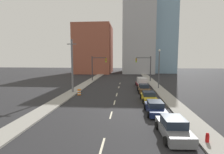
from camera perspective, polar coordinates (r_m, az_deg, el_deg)
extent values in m
cube|color=gray|center=(52.48, -5.48, -0.28)|extent=(2.16, 94.07, 0.16)
cube|color=gray|center=(51.99, 11.69, -0.44)|extent=(2.16, 94.07, 0.16)
cube|color=beige|center=(12.97, -3.21, -21.55)|extent=(0.16, 2.40, 0.01)
cube|color=beige|center=(19.01, -0.33, -12.28)|extent=(0.16, 2.40, 0.01)
cube|color=beige|center=(23.99, 0.82, -8.33)|extent=(0.16, 2.40, 0.01)
cube|color=beige|center=(28.95, 1.55, -5.78)|extent=(0.16, 2.40, 0.01)
cube|color=beige|center=(36.21, 2.25, -3.34)|extent=(0.16, 2.40, 0.01)
cube|color=beige|center=(41.70, 2.61, -2.06)|extent=(0.16, 2.40, 0.01)
cube|color=#9E513D|center=(71.71, -5.89, 8.92)|extent=(14.00, 16.00, 18.77)
cube|color=#A8A8AD|center=(74.98, 8.34, 12.80)|extent=(12.00, 20.00, 29.28)
cube|color=#7A9EB7|center=(79.99, 14.39, 13.18)|extent=(13.00, 20.00, 31.84)
cylinder|color=#38383D|center=(45.82, -6.48, 2.71)|extent=(0.24, 0.24, 6.46)
cylinder|color=#38383D|center=(45.41, -4.26, 6.28)|extent=(3.64, 0.16, 0.16)
cube|color=#B79319|center=(45.16, -1.96, 5.49)|extent=(0.34, 0.32, 1.10)
cylinder|color=#4C0C0C|center=(44.99, -1.99, 5.92)|extent=(0.22, 0.04, 0.22)
cylinder|color=#593F0C|center=(44.99, -1.99, 5.49)|extent=(0.22, 0.04, 0.22)
cylinder|color=#26E53F|center=(45.00, -1.99, 5.06)|extent=(0.22, 0.04, 0.22)
cylinder|color=#38383D|center=(45.31, 12.47, 2.57)|extent=(0.24, 0.24, 6.46)
cylinder|color=#38383D|center=(45.02, 10.24, 6.20)|extent=(3.64, 0.16, 0.16)
cube|color=#B79319|center=(44.89, 7.90, 5.43)|extent=(0.34, 0.32, 1.10)
cylinder|color=#4C0C0C|center=(44.72, 7.92, 5.87)|extent=(0.22, 0.04, 0.22)
cylinder|color=#593F0C|center=(44.72, 7.91, 5.43)|extent=(0.22, 0.04, 0.22)
cylinder|color=#26E53F|center=(44.73, 7.91, 4.99)|extent=(0.22, 0.04, 0.22)
cylinder|color=slate|center=(30.68, -12.88, 3.38)|extent=(0.32, 0.32, 9.17)
cube|color=slate|center=(30.73, -13.05, 10.45)|extent=(1.60, 0.14, 0.14)
cylinder|color=orange|center=(29.14, -10.65, -5.63)|extent=(0.56, 0.56, 0.19)
cylinder|color=white|center=(29.10, -10.65, -5.26)|extent=(0.56, 0.56, 0.19)
cylinder|color=orange|center=(29.06, -10.66, -4.90)|extent=(0.56, 0.56, 0.19)
cylinder|color=white|center=(29.03, -10.67, -4.53)|extent=(0.56, 0.56, 0.19)
cylinder|color=orange|center=(28.99, -10.68, -4.16)|extent=(0.56, 0.56, 0.19)
cylinder|color=#4C4C51|center=(35.02, 15.06, 2.07)|extent=(0.20, 0.20, 7.23)
sphere|color=white|center=(34.96, 15.24, 8.35)|extent=(0.44, 0.44, 0.44)
cylinder|color=red|center=(14.66, 28.66, -17.54)|extent=(0.26, 0.26, 0.65)
sphere|color=red|center=(14.51, 28.75, -16.11)|extent=(0.23, 0.23, 0.23)
cube|color=slate|center=(14.82, 19.36, -16.00)|extent=(2.05, 4.61, 0.71)
cube|color=#1E2838|center=(14.58, 19.46, -13.54)|extent=(1.70, 2.12, 0.64)
cylinder|color=black|center=(15.91, 14.43, -15.06)|extent=(0.25, 0.65, 0.64)
cylinder|color=black|center=(16.41, 21.06, -14.62)|extent=(0.25, 0.65, 0.64)
cylinder|color=black|center=(13.42, 17.17, -19.33)|extent=(0.25, 0.65, 0.64)
cylinder|color=black|center=(14.01, 25.00, -18.52)|extent=(0.25, 0.65, 0.64)
cube|color=#141E47|center=(19.91, 13.87, -10.14)|extent=(1.86, 4.63, 0.61)
cube|color=#1E2838|center=(19.75, 13.92, -8.49)|extent=(1.60, 2.10, 0.58)
cylinder|color=black|center=(21.17, 10.70, -9.51)|extent=(0.23, 0.67, 0.67)
cylinder|color=black|center=(21.47, 15.64, -9.41)|extent=(0.23, 0.67, 0.67)
cylinder|color=black|center=(18.47, 11.79, -11.91)|extent=(0.23, 0.67, 0.67)
cylinder|color=black|center=(18.81, 17.44, -11.73)|extent=(0.23, 0.67, 0.67)
cube|color=gold|center=(25.12, 11.85, -6.65)|extent=(1.93, 4.35, 0.61)
cube|color=#1E2838|center=(25.00, 11.88, -5.33)|extent=(1.62, 1.99, 0.58)
cylinder|color=black|center=(26.31, 9.41, -6.36)|extent=(0.25, 0.68, 0.68)
cylinder|color=black|center=(26.59, 13.31, -6.31)|extent=(0.25, 0.68, 0.68)
cylinder|color=black|center=(23.75, 10.19, -7.75)|extent=(0.25, 0.68, 0.68)
cylinder|color=black|center=(24.06, 14.51, -7.67)|extent=(0.25, 0.68, 0.68)
cube|color=brown|center=(31.22, 10.31, -4.02)|extent=(1.85, 4.50, 0.66)
cube|color=#1E2838|center=(31.12, 10.33, -2.86)|extent=(1.59, 2.04, 0.62)
cylinder|color=black|center=(32.52, 8.42, -3.87)|extent=(0.23, 0.72, 0.72)
cylinder|color=black|center=(32.72, 11.64, -3.87)|extent=(0.23, 0.72, 0.72)
cylinder|color=black|center=(29.81, 8.83, -4.81)|extent=(0.23, 0.72, 0.72)
cylinder|color=black|center=(30.02, 12.34, -4.80)|extent=(0.23, 0.72, 0.72)
cube|color=maroon|center=(37.44, 9.64, -2.46)|extent=(2.29, 5.77, 0.50)
cube|color=silver|center=(37.04, 9.72, -1.20)|extent=(1.95, 3.60, 1.24)
cylinder|color=black|center=(39.07, 7.79, -2.24)|extent=(0.25, 0.62, 0.61)
cylinder|color=black|center=(39.33, 10.81, -2.23)|extent=(0.25, 0.62, 0.61)
cylinder|color=black|center=(35.61, 8.34, -3.08)|extent=(0.25, 0.62, 0.61)
cylinder|color=black|center=(35.89, 11.65, -3.07)|extent=(0.25, 0.62, 0.61)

